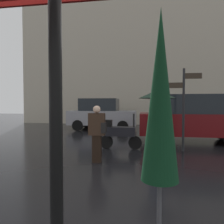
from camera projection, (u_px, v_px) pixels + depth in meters
The scene contains 8 objects.
folded_patio_umbrella_near at pixel (160, 119), 1.55m from camera, with size 0.50×0.50×2.27m.
pedestrian_with_umbrella at pixel (157, 103), 6.01m from camera, with size 1.07×1.07×1.97m.
pedestrian_with_bag at pixel (97, 130), 5.55m from camera, with size 0.47×0.24×1.52m.
parked_scooter at pixel (119, 133), 7.24m from camera, with size 1.47×0.32×1.23m.
parked_car_left at pixel (192, 118), 8.48m from camera, with size 4.34×1.91×1.95m.
parked_car_right at pixel (102, 114), 12.85m from camera, with size 4.10×2.00×1.91m.
street_signpost at pixel (184, 101), 6.83m from camera, with size 1.08×0.08×2.74m.
building_block at pixel (136, 30), 16.89m from camera, with size 18.57×2.27×15.21m, color #B2A893.
Camera 1 is at (0.70, -2.45, 1.55)m, focal length 33.27 mm.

